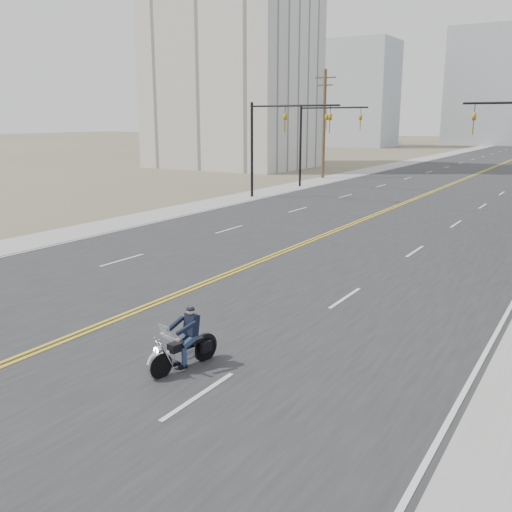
{
  "coord_description": "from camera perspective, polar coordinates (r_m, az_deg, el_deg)",
  "views": [
    {
      "loc": [
        11.82,
        -4.86,
        5.76
      ],
      "look_at": [
        2.81,
        9.94,
        1.6
      ],
      "focal_mm": 40.0,
      "sensor_mm": 36.0,
      "label": 1
    }
  ],
  "objects": [
    {
      "name": "traffic_mast_far",
      "position": [
        49.59,
        6.28,
        12.4
      ],
      "size": [
        6.1,
        0.26,
        7.0
      ],
      "color": "black",
      "rests_on": "ground"
    },
    {
      "name": "haze_bldg_d",
      "position": [
        146.98,
        22.85,
        15.32
      ],
      "size": [
        20.0,
        15.0,
        26.0
      ],
      "primitive_type": "cube",
      "color": "#ADB2B7",
      "rests_on": "ground"
    },
    {
      "name": "utility_pole_left",
      "position": [
        58.19,
        6.83,
        13.14
      ],
      "size": [
        2.2,
        0.3,
        10.5
      ],
      "color": "brown",
      "rests_on": "ground"
    },
    {
      "name": "haze_bldg_f",
      "position": [
        148.37,
        6.95,
        14.28
      ],
      "size": [
        12.0,
        12.0,
        16.0
      ],
      "primitive_type": "cube",
      "color": "#ADB2B7",
      "rests_on": "ground"
    },
    {
      "name": "apartment_block",
      "position": [
        72.48,
        -2.42,
        20.82
      ],
      "size": [
        18.0,
        14.0,
        30.0
      ],
      "primitive_type": "cube",
      "color": "silver",
      "rests_on": "ground"
    },
    {
      "name": "traffic_mast_left",
      "position": [
        42.33,
        1.97,
        12.38
      ],
      "size": [
        7.1,
        0.26,
        7.0
      ],
      "color": "black",
      "rests_on": "ground"
    },
    {
      "name": "sidewalk_left",
      "position": [
        78.62,
        14.19,
        8.9
      ],
      "size": [
        3.0,
        200.0,
        0.01
      ],
      "primitive_type": "cube",
      "color": "#A5A5A0",
      "rests_on": "ground"
    },
    {
      "name": "motorcyclist",
      "position": [
        13.59,
        -7.33,
        -8.27
      ],
      "size": [
        1.2,
        2.03,
        1.49
      ],
      "primitive_type": null,
      "rotation": [
        0.0,
        0.0,
        2.93
      ],
      "color": "black",
      "rests_on": "ground"
    },
    {
      "name": "haze_bldg_a",
      "position": [
        128.78,
        10.4,
        15.63
      ],
      "size": [
        14.0,
        12.0,
        22.0
      ],
      "primitive_type": "cube",
      "color": "#B7BCC6",
      "rests_on": "ground"
    },
    {
      "name": "road",
      "position": [
        76.0,
        22.56,
        8.15
      ],
      "size": [
        20.0,
        200.0,
        0.01
      ],
      "primitive_type": "cube",
      "color": "#303033",
      "rests_on": "ground"
    }
  ]
}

